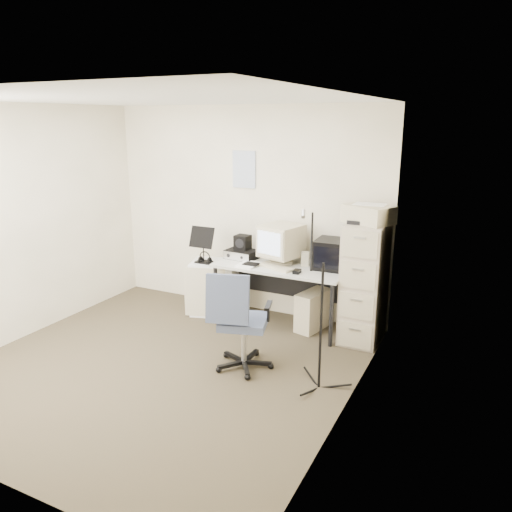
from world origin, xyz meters
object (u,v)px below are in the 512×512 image
at_px(desk, 281,295).
at_px(office_chair, 244,320).
at_px(filing_cabinet, 365,283).
at_px(side_cart, 214,287).

height_order(desk, office_chair, office_chair).
height_order(filing_cabinet, side_cart, filing_cabinet).
distance_m(filing_cabinet, desk, 0.99).
height_order(office_chair, side_cart, office_chair).
bearing_deg(office_chair, side_cart, 115.17).
bearing_deg(office_chair, filing_cabinet, 36.29).
xyz_separation_m(filing_cabinet, side_cart, (-1.85, -0.04, -0.32)).
bearing_deg(desk, side_cart, -179.55).
bearing_deg(desk, office_chair, -85.43).
xyz_separation_m(desk, side_cart, (-0.90, -0.01, -0.03)).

